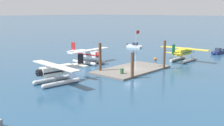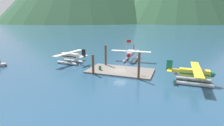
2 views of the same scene
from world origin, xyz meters
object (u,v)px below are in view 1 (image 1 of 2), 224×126
(mooring_buoy, at_px, (155,59))
(seaplane_yellow_stbd_aft, at_px, (183,54))
(fuel_drum, at_px, (122,71))
(boat_navy_open_se, at_px, (218,52))
(seaplane_white_bow_centre, at_px, (88,55))
(seaplane_cream_port_fwd, at_px, (57,73))
(flagpole, at_px, (136,44))
(boat_white_open_east, at_px, (135,46))

(mooring_buoy, relative_size, seaplane_yellow_stbd_aft, 0.06)
(fuel_drum, xyz_separation_m, boat_navy_open_se, (32.52, -3.18, -0.25))
(fuel_drum, bearing_deg, boat_navy_open_se, -5.59)
(mooring_buoy, relative_size, seaplane_white_bow_centre, 0.06)
(seaplane_white_bow_centre, bearing_deg, fuel_drum, -108.31)
(fuel_drum, distance_m, seaplane_yellow_stbd_aft, 18.29)
(mooring_buoy, xyz_separation_m, boat_navy_open_se, (17.25, -6.64, 0.18))
(seaplane_cream_port_fwd, height_order, seaplane_yellow_stbd_aft, same)
(seaplane_cream_port_fwd, distance_m, seaplane_yellow_stbd_aft, 28.53)
(mooring_buoy, distance_m, seaplane_white_bow_centre, 14.07)
(seaplane_white_bow_centre, height_order, seaplane_cream_port_fwd, same)
(fuel_drum, distance_m, seaplane_cream_port_fwd, 10.58)
(mooring_buoy, bearing_deg, seaplane_yellow_stbd_aft, -58.31)
(flagpole, relative_size, boat_white_open_east, 1.37)
(fuel_drum, height_order, mooring_buoy, fuel_drum)
(mooring_buoy, distance_m, boat_white_open_east, 20.48)
(mooring_buoy, xyz_separation_m, boat_white_open_east, (13.54, 15.37, 0.18))
(mooring_buoy, bearing_deg, boat_navy_open_se, -21.06)
(flagpole, height_order, seaplane_cream_port_fwd, flagpole)
(mooring_buoy, distance_m, seaplane_cream_port_fwd, 25.13)
(flagpole, relative_size, mooring_buoy, 10.77)
(mooring_buoy, bearing_deg, boat_white_open_east, 48.64)
(fuel_drum, distance_m, mooring_buoy, 15.66)
(flagpole, bearing_deg, fuel_drum, -167.19)
(seaplane_cream_port_fwd, height_order, boat_navy_open_se, seaplane_cream_port_fwd)
(mooring_buoy, bearing_deg, fuel_drum, -167.22)
(flagpole, height_order, fuel_drum, flagpole)
(boat_navy_open_se, distance_m, boat_white_open_east, 22.33)
(flagpole, xyz_separation_m, seaplane_cream_port_fwd, (-15.34, 2.57, -2.82))
(flagpole, height_order, mooring_buoy, flagpole)
(seaplane_yellow_stbd_aft, distance_m, boat_navy_open_se, 14.45)
(fuel_drum, relative_size, seaplane_cream_port_fwd, 0.08)
(flagpole, relative_size, seaplane_white_bow_centre, 0.64)
(flagpole, distance_m, seaplane_white_bow_centre, 10.82)
(seaplane_cream_port_fwd, relative_size, seaplane_yellow_stbd_aft, 1.01)
(seaplane_yellow_stbd_aft, bearing_deg, fuel_drum, 175.82)
(seaplane_white_bow_centre, xyz_separation_m, boat_navy_open_se, (28.69, -14.74, -1.09))
(fuel_drum, distance_m, seaplane_white_bow_centre, 12.21)
(fuel_drum, bearing_deg, seaplane_white_bow_centre, 71.69)
(seaplane_cream_port_fwd, bearing_deg, fuel_drum, -21.24)
(flagpole, bearing_deg, mooring_buoy, 12.76)
(fuel_drum, relative_size, mooring_buoy, 1.43)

